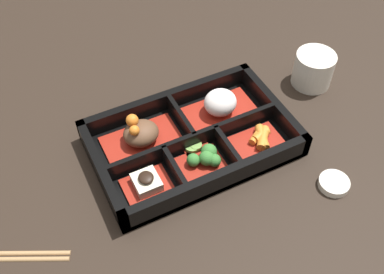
# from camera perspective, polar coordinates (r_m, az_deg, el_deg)

# --- Properties ---
(ground_plane) EXTENTS (3.00, 3.00, 0.00)m
(ground_plane) POSITION_cam_1_polar(r_m,az_deg,el_deg) (0.77, 0.00, -1.22)
(ground_plane) COLOR black
(bento_base) EXTENTS (0.33, 0.21, 0.01)m
(bento_base) POSITION_cam_1_polar(r_m,az_deg,el_deg) (0.76, 0.00, -0.98)
(bento_base) COLOR black
(bento_base) RESTS_ON ground_plane
(bento_rim) EXTENTS (0.33, 0.21, 0.04)m
(bento_rim) POSITION_cam_1_polar(r_m,az_deg,el_deg) (0.75, 0.06, -0.32)
(bento_rim) COLOR black
(bento_rim) RESTS_ON ground_plane
(bowl_stew) EXTENTS (0.13, 0.08, 0.05)m
(bowl_stew) POSITION_cam_1_polar(r_m,az_deg,el_deg) (0.75, -6.54, 0.28)
(bowl_stew) COLOR maroon
(bowl_stew) RESTS_ON bento_base
(bowl_rice) EXTENTS (0.13, 0.08, 0.05)m
(bowl_rice) POSITION_cam_1_polar(r_m,az_deg,el_deg) (0.79, 3.59, 4.06)
(bowl_rice) COLOR maroon
(bowl_rice) RESTS_ON bento_base
(bowl_tofu) EXTENTS (0.07, 0.06, 0.03)m
(bowl_tofu) POSITION_cam_1_polar(r_m,az_deg,el_deg) (0.70, -5.77, -5.87)
(bowl_tofu) COLOR maroon
(bowl_tofu) RESTS_ON bento_base
(bowl_greens) EXTENTS (0.07, 0.06, 0.03)m
(bowl_greens) POSITION_cam_1_polar(r_m,az_deg,el_deg) (0.72, 1.58, -2.80)
(bowl_greens) COLOR maroon
(bowl_greens) RESTS_ON bento_base
(bowl_carrots) EXTENTS (0.09, 0.06, 0.02)m
(bowl_carrots) POSITION_cam_1_polar(r_m,az_deg,el_deg) (0.76, 8.48, -0.23)
(bowl_carrots) COLOR maroon
(bowl_carrots) RESTS_ON bento_base
(bowl_pickles) EXTENTS (0.04, 0.03, 0.01)m
(bowl_pickles) POSITION_cam_1_polar(r_m,az_deg,el_deg) (0.75, 0.30, -1.05)
(bowl_pickles) COLOR maroon
(bowl_pickles) RESTS_ON bento_base
(tea_cup) EXTENTS (0.07, 0.07, 0.07)m
(tea_cup) POSITION_cam_1_polar(r_m,az_deg,el_deg) (0.89, 15.17, 8.38)
(tea_cup) COLOR beige
(tea_cup) RESTS_ON ground_plane
(sauce_dish) EXTENTS (0.05, 0.05, 0.01)m
(sauce_dish) POSITION_cam_1_polar(r_m,az_deg,el_deg) (0.75, 17.57, -5.63)
(sauce_dish) COLOR beige
(sauce_dish) RESTS_ON ground_plane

